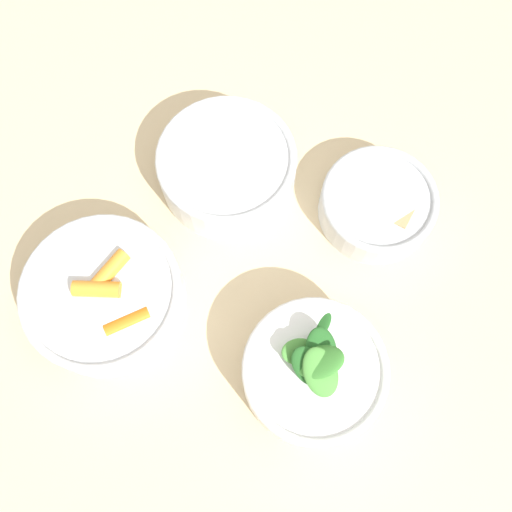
# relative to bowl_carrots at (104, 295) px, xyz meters

# --- Properties ---
(ground_plane) EXTENTS (10.00, 10.00, 0.00)m
(ground_plane) POSITION_rel_bowl_carrots_xyz_m (0.15, -0.16, -0.78)
(ground_plane) COLOR gray
(dining_table) EXTENTS (1.35, 0.98, 0.75)m
(dining_table) POSITION_rel_bowl_carrots_xyz_m (0.15, -0.16, -0.13)
(dining_table) COLOR beige
(dining_table) RESTS_ON ground_plane
(bowl_carrots) EXTENTS (0.19, 0.19, 0.07)m
(bowl_carrots) POSITION_rel_bowl_carrots_xyz_m (0.00, 0.00, 0.00)
(bowl_carrots) COLOR silver
(bowl_carrots) RESTS_ON dining_table
(bowl_greens) EXTENTS (0.16, 0.16, 0.11)m
(bowl_greens) POSITION_rel_bowl_carrots_xyz_m (-0.02, -0.26, 0.01)
(bowl_greens) COLOR white
(bowl_greens) RESTS_ON dining_table
(bowl_beans_hotdog) EXTENTS (0.17, 0.17, 0.06)m
(bowl_beans_hotdog) POSITION_rel_bowl_carrots_xyz_m (0.20, -0.09, -0.00)
(bowl_beans_hotdog) COLOR silver
(bowl_beans_hotdog) RESTS_ON dining_table
(bowl_cookies) EXTENTS (0.14, 0.14, 0.05)m
(bowl_cookies) POSITION_rel_bowl_carrots_xyz_m (0.21, -0.28, -0.00)
(bowl_cookies) COLOR silver
(bowl_cookies) RESTS_ON dining_table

